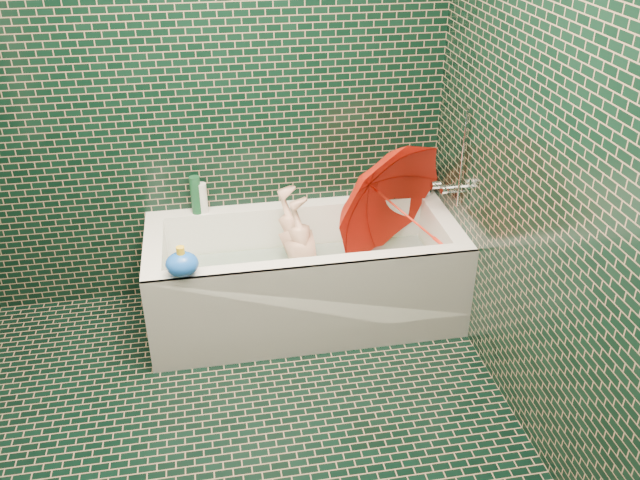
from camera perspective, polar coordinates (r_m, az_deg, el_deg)
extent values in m
plane|color=black|center=(3.15, -6.63, -17.87)|extent=(2.80, 2.80, 0.00)
plane|color=black|center=(3.69, -9.53, 12.55)|extent=(2.80, 0.00, 2.80)
plane|color=black|center=(2.74, 20.01, 4.89)|extent=(0.00, 2.80, 2.80)
cube|color=white|center=(3.91, -1.28, -5.30)|extent=(1.70, 0.75, 0.15)
cube|color=white|center=(4.03, -2.07, 0.52)|extent=(1.70, 0.10, 0.40)
cube|color=white|center=(3.49, -0.48, -4.63)|extent=(1.70, 0.10, 0.40)
cube|color=white|center=(3.94, 10.24, -0.74)|extent=(0.10, 0.55, 0.40)
cube|color=white|center=(3.74, -13.55, -2.97)|extent=(0.10, 0.55, 0.40)
cube|color=white|center=(3.50, -0.36, -6.01)|extent=(1.70, 0.02, 0.55)
cube|color=green|center=(3.86, -1.30, -4.32)|extent=(1.35, 0.47, 0.01)
cube|color=silver|center=(3.78, -1.32, -2.51)|extent=(1.48, 0.53, 0.00)
cylinder|color=silver|center=(3.77, 11.18, 4.28)|extent=(0.14, 0.05, 0.05)
cylinder|color=silver|center=(3.80, 9.74, 4.59)|extent=(0.05, 0.04, 0.04)
cylinder|color=silver|center=(3.60, 11.92, 6.75)|extent=(0.01, 0.01, 0.55)
imported|color=#D7A086|center=(3.82, -1.10, -2.00)|extent=(0.96, 0.49, 0.38)
imported|color=red|center=(3.71, 7.15, 2.20)|extent=(1.11, 1.14, 1.05)
imported|color=white|center=(4.13, 8.94, 4.01)|extent=(0.10, 0.10, 0.23)
imported|color=#461F75|center=(4.12, 8.39, 4.00)|extent=(0.09, 0.09, 0.19)
imported|color=#134526|center=(4.03, 6.64, 3.53)|extent=(0.15, 0.15, 0.15)
cylinder|color=#134526|center=(4.01, 7.42, 5.21)|extent=(0.07, 0.07, 0.23)
cylinder|color=silver|center=(4.06, 9.09, 4.91)|extent=(0.06, 0.06, 0.17)
cylinder|color=#134526|center=(3.85, -10.41, 3.75)|extent=(0.07, 0.07, 0.22)
cylinder|color=white|center=(3.86, -9.86, 3.50)|extent=(0.06, 0.06, 0.18)
ellipsoid|color=yellow|center=(3.99, 4.13, 3.85)|extent=(0.10, 0.09, 0.06)
sphere|color=yellow|center=(3.99, 4.51, 4.41)|extent=(0.04, 0.04, 0.04)
cone|color=orange|center=(4.00, 4.74, 4.44)|extent=(0.02, 0.02, 0.02)
ellipsoid|color=blue|center=(3.30, -11.54, -2.00)|extent=(0.20, 0.18, 0.12)
cylinder|color=yellow|center=(3.26, -11.67, -0.92)|extent=(0.04, 0.04, 0.04)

